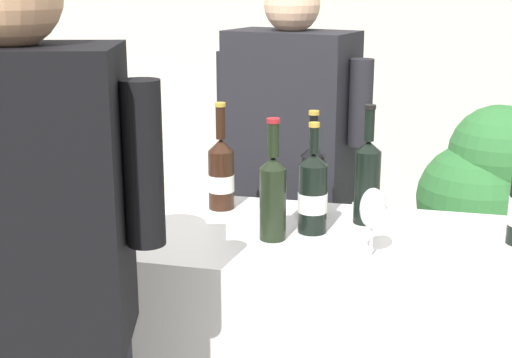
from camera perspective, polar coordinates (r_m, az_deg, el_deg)
wall_back at (r=4.51m, az=8.63°, el=11.86°), size 8.00×0.10×2.80m
wine_bottle_0 at (r=2.27m, az=-14.62°, el=0.36°), size 0.08×0.08×0.32m
wine_bottle_1 at (r=2.36m, az=-15.15°, el=1.09°), size 0.08×0.08×0.33m
wine_bottle_2 at (r=2.10m, az=8.74°, el=0.02°), size 0.07×0.07×0.35m
wine_bottle_3 at (r=2.01m, az=-11.72°, el=-1.14°), size 0.08×0.08×0.32m
wine_bottle_6 at (r=2.14m, az=4.47°, el=-0.14°), size 0.08×0.08×0.32m
wine_bottle_7 at (r=1.95m, az=1.33°, el=-1.15°), size 0.07×0.07×0.34m
wine_bottle_8 at (r=2.22m, az=-2.76°, el=0.49°), size 0.08×0.08×0.33m
wine_bottle_9 at (r=2.02m, az=4.49°, el=-1.11°), size 0.08×0.08×0.31m
wine_glass at (r=1.84m, az=9.15°, el=-2.52°), size 0.07×0.07×0.19m
ice_bucket at (r=2.14m, az=-18.84°, el=-1.34°), size 0.20×0.20×0.19m
person_server at (r=2.69m, az=2.64°, el=-3.16°), size 0.58×0.34×1.69m
potted_shrub at (r=3.18m, az=18.15°, el=-2.49°), size 0.62×0.56×1.19m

